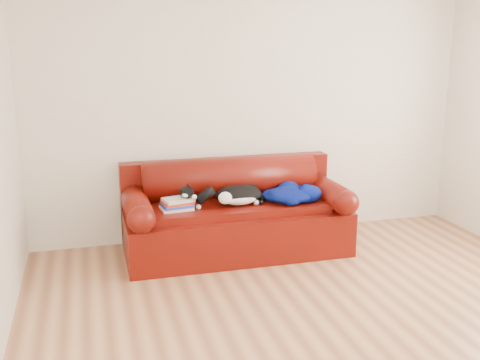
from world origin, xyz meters
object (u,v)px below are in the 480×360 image
object	(u,v)px
book_stack	(177,204)
cat	(238,196)
blanket	(291,194)
sofa_base	(236,228)

from	to	relation	value
book_stack	cat	world-z (taller)	cat
cat	blanket	size ratio (longest dim) A/B	1.13
sofa_base	cat	distance (m)	0.36
sofa_base	cat	bearing A→B (deg)	-90.90
sofa_base	book_stack	xyz separation A→B (m)	(-0.57, -0.08, 0.31)
book_stack	blanket	bearing A→B (deg)	-1.45
sofa_base	book_stack	distance (m)	0.66
sofa_base	blanket	size ratio (longest dim) A/B	3.68
book_stack	cat	size ratio (longest dim) A/B	0.46
cat	blanket	xyz separation A→B (m)	(0.52, -0.01, -0.02)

